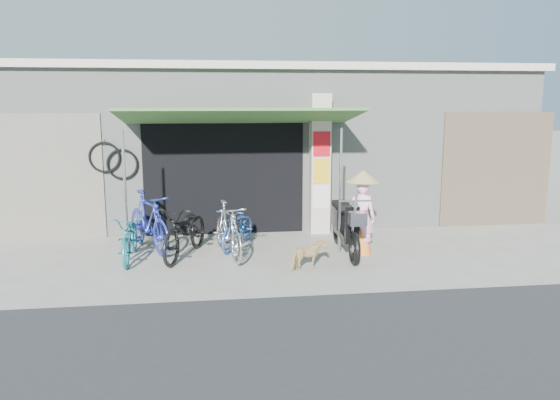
{
  "coord_description": "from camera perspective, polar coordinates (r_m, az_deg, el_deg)",
  "views": [
    {
      "loc": [
        -1.52,
        -9.05,
        2.84
      ],
      "look_at": [
        -0.2,
        1.0,
        1.0
      ],
      "focal_mm": 35.0,
      "sensor_mm": 36.0,
      "label": 1
    }
  ],
  "objects": [
    {
      "name": "bike_teal",
      "position": [
        10.21,
        -15.37,
        -3.73
      ],
      "size": [
        0.59,
        1.65,
        0.87
      ],
      "primitive_type": "imported",
      "rotation": [
        0.0,
        0.0,
        0.01
      ],
      "color": "#1B6F7A",
      "rests_on": "ground"
    },
    {
      "name": "moped",
      "position": [
        10.34,
        6.82,
        -2.71
      ],
      "size": [
        0.58,
        2.05,
        1.16
      ],
      "rotation": [
        0.0,
        0.0,
        -0.03
      ],
      "color": "black",
      "rests_on": "ground"
    },
    {
      "name": "bicycle_shop",
      "position": [
        14.26,
        -1.38,
        6.25
      ],
      "size": [
        12.3,
        5.3,
        3.66
      ],
      "color": "gray",
      "rests_on": "ground"
    },
    {
      "name": "nun",
      "position": [
        10.32,
        8.57,
        -1.24
      ],
      "size": [
        0.64,
        0.64,
        1.59
      ],
      "rotation": [
        0.0,
        0.0,
        2.47
      ],
      "color": "#FFABC6",
      "rests_on": "ground"
    },
    {
      "name": "shop_pillar",
      "position": [
        11.81,
        4.14,
        3.74
      ],
      "size": [
        0.42,
        0.44,
        3.0
      ],
      "color": "#B9AF9E",
      "rests_on": "ground"
    },
    {
      "name": "street_dog",
      "position": [
        9.31,
        2.94,
        -5.83
      ],
      "size": [
        0.67,
        0.51,
        0.52
      ],
      "primitive_type": "imported",
      "rotation": [
        0.0,
        0.0,
        2.02
      ],
      "color": "#AB7E5A",
      "rests_on": "ground"
    },
    {
      "name": "neighbour_left",
      "position": [
        12.24,
        -23.95,
        2.18
      ],
      "size": [
        2.6,
        0.06,
        2.6
      ],
      "primitive_type": "cube",
      "color": "#6B665B",
      "rests_on": "ground"
    },
    {
      "name": "bike_navy",
      "position": [
        10.71,
        -4.4,
        -2.89
      ],
      "size": [
        1.12,
        1.62,
        0.81
      ],
      "primitive_type": "imported",
      "rotation": [
        0.0,
        0.0,
        -0.42
      ],
      "color": "#204B94",
      "rests_on": "ground"
    },
    {
      "name": "bike_blue",
      "position": [
        10.77,
        -13.58,
        -2.17
      ],
      "size": [
        1.35,
        1.93,
        1.14
      ],
      "primitive_type": "imported",
      "rotation": [
        0.0,
        0.0,
        0.48
      ],
      "color": "navy",
      "rests_on": "ground"
    },
    {
      "name": "bike_black",
      "position": [
        10.16,
        -9.83,
        -3.17
      ],
      "size": [
        1.27,
        2.02,
        1.0
      ],
      "primitive_type": "imported",
      "rotation": [
        0.0,
        0.0,
        -0.35
      ],
      "color": "black",
      "rests_on": "ground"
    },
    {
      "name": "ground",
      "position": [
        9.61,
        1.98,
        -6.92
      ],
      "size": [
        80.0,
        80.0,
        0.0
      ],
      "primitive_type": "plane",
      "color": "gray",
      "rests_on": "ground"
    },
    {
      "name": "neighbour_right",
      "position": [
        13.43,
        21.64,
        2.98
      ],
      "size": [
        2.6,
        0.06,
        2.6
      ],
      "primitive_type": "cube",
      "color": "brown",
      "rests_on": "ground"
    },
    {
      "name": "awning",
      "position": [
        10.7,
        -4.23,
        8.52
      ],
      "size": [
        4.6,
        1.88,
        2.72
      ],
      "color": "#35632C",
      "rests_on": "ground"
    },
    {
      "name": "bike_silver",
      "position": [
        10.05,
        -5.45,
        -3.13
      ],
      "size": [
        0.86,
        1.78,
        1.03
      ],
      "primitive_type": "imported",
      "rotation": [
        0.0,
        0.0,
        0.23
      ],
      "color": "#B7B7BC",
      "rests_on": "ground"
    }
  ]
}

